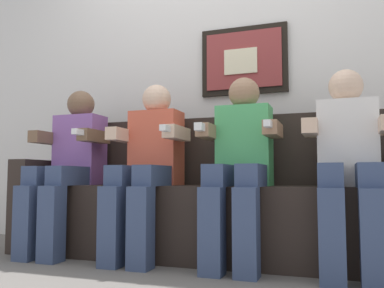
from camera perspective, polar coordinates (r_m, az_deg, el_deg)
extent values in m
plane|color=#66605B|center=(2.38, -1.25, -16.75)|extent=(6.36, 6.36, 0.00)
cube|color=silver|center=(3.16, 3.75, 10.05)|extent=(4.89, 0.05, 2.60)
cube|color=black|center=(3.09, 7.19, 11.38)|extent=(0.63, 0.03, 0.50)
cube|color=maroon|center=(3.07, 7.13, 11.45)|extent=(0.55, 0.02, 0.42)
cube|color=beige|center=(3.06, 6.74, 11.27)|extent=(0.24, 0.02, 0.18)
cube|color=#2D231E|center=(2.62, 1.03, -10.66)|extent=(2.21, 0.58, 0.45)
cube|color=#2D231E|center=(2.82, 2.42, -1.06)|extent=(2.21, 0.14, 0.45)
cube|color=#2D231E|center=(3.18, -19.72, -7.79)|extent=(0.14, 0.58, 0.62)
cube|color=#8C59A5|center=(2.99, -15.23, -0.83)|extent=(0.32, 0.20, 0.48)
sphere|color=brown|center=(3.03, -15.10, 5.32)|extent=(0.19, 0.19, 0.19)
cube|color=#38476B|center=(2.88, -19.05, -4.18)|extent=(0.12, 0.40, 0.12)
cube|color=#38476B|center=(2.77, -16.12, -4.24)|extent=(0.12, 0.40, 0.12)
cube|color=#38476B|center=(2.74, -21.84, -10.06)|extent=(0.12, 0.12, 0.45)
cube|color=#38476B|center=(2.63, -18.83, -10.40)|extent=(0.12, 0.12, 0.45)
cube|color=brown|center=(3.02, -19.47, 0.77)|extent=(0.08, 0.28, 0.08)
cube|color=brown|center=(2.80, -13.38, 1.04)|extent=(0.08, 0.28, 0.08)
cube|color=white|center=(2.66, -15.23, 1.57)|extent=(0.04, 0.13, 0.04)
cube|color=#D8593F|center=(2.71, -4.95, -0.59)|extent=(0.32, 0.20, 0.48)
sphere|color=beige|center=(2.75, -4.90, 6.20)|extent=(0.19, 0.19, 0.19)
cube|color=#38476B|center=(2.56, -8.67, -4.35)|extent=(0.12, 0.40, 0.12)
cube|color=#38476B|center=(2.48, -4.98, -4.38)|extent=(0.12, 0.40, 0.12)
cube|color=#38476B|center=(2.40, -11.03, -11.13)|extent=(0.12, 0.12, 0.45)
cube|color=#38476B|center=(2.31, -7.11, -11.42)|extent=(0.12, 0.12, 0.45)
cube|color=beige|center=(2.69, -9.68, 1.20)|extent=(0.08, 0.28, 0.08)
cube|color=beige|center=(2.53, -2.13, 1.50)|extent=(0.08, 0.28, 0.08)
cube|color=white|center=(2.38, -3.53, 2.13)|extent=(0.04, 0.13, 0.04)
cube|color=#4CB266|center=(2.52, 7.27, -0.27)|extent=(0.32, 0.20, 0.48)
sphere|color=#9E7556|center=(2.57, 7.20, 6.99)|extent=(0.19, 0.19, 0.19)
cube|color=#38476B|center=(2.34, 4.13, -4.37)|extent=(0.12, 0.40, 0.12)
cube|color=#38476B|center=(2.30, 8.48, -4.33)|extent=(0.12, 0.40, 0.12)
cube|color=#38476B|center=(2.17, 2.76, -11.92)|extent=(0.12, 0.12, 0.45)
cube|color=#38476B|center=(2.12, 7.53, -12.03)|extent=(0.12, 0.12, 0.45)
cube|color=#9E7556|center=(2.46, 2.34, 1.67)|extent=(0.08, 0.28, 0.08)
cube|color=#9E7556|center=(2.38, 11.13, 1.97)|extent=(0.08, 0.28, 0.08)
cube|color=white|center=(2.22, 10.54, 2.68)|extent=(0.04, 0.13, 0.04)
cube|color=white|center=(2.31, 1.18, 2.33)|extent=(0.04, 0.10, 0.04)
cube|color=white|center=(2.47, 20.69, 0.08)|extent=(0.32, 0.20, 0.48)
sphere|color=beige|center=(2.51, 20.48, 7.50)|extent=(0.19, 0.19, 0.19)
cube|color=#38476B|center=(2.26, 18.66, -4.14)|extent=(0.12, 0.40, 0.12)
cube|color=#38476B|center=(2.27, 23.22, -4.00)|extent=(0.12, 0.40, 0.12)
cube|color=#38476B|center=(2.08, 18.79, -11.99)|extent=(0.12, 0.12, 0.45)
cube|color=#38476B|center=(2.08, 23.86, -11.82)|extent=(0.12, 0.12, 0.45)
cube|color=beige|center=(2.36, 16.09, 2.12)|extent=(0.08, 0.28, 0.08)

